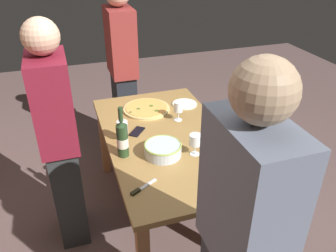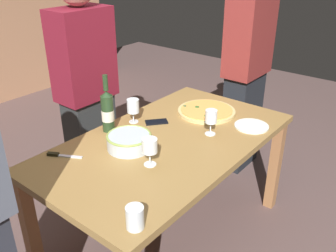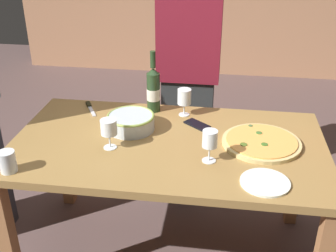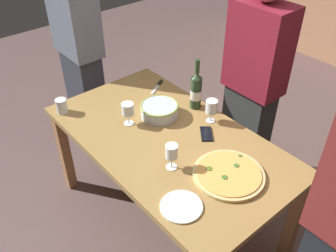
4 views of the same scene
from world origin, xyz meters
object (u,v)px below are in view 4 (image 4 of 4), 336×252
dining_table (168,149)px  side_plate (181,206)px  cell_phone (206,134)px  wine_bottle (196,90)px  person_guest_left (253,85)px  wine_glass_near_pizza (212,107)px  cup_amber (62,106)px  wine_glass_by_bottle (128,109)px  person_host (79,49)px  pizza (229,174)px  pizza_knife (158,85)px  serving_bowl (159,110)px  wine_glass_far_left (172,153)px

dining_table → side_plate: bearing=-33.3°
side_plate → cell_phone: size_ratio=1.51×
wine_bottle → person_guest_left: person_guest_left is taller
wine_glass_near_pizza → person_guest_left: bearing=92.3°
wine_bottle → cup_amber: (-0.54, -0.73, -0.08)m
wine_glass_by_bottle → person_host: person_host is taller
cell_phone → side_plate: bearing=72.6°
pizza → cup_amber: (-1.14, -0.41, 0.04)m
person_guest_left → wine_glass_by_bottle: bearing=-17.3°
side_plate → person_host: (-1.66, 0.37, 0.14)m
dining_table → cell_phone: 0.26m
wine_glass_near_pizza → cell_phone: bearing=-55.4°
dining_table → wine_glass_near_pizza: size_ratio=10.09×
cell_phone → wine_glass_near_pizza: bearing=-106.0°
person_host → side_plate: bearing=-9.5°
cup_amber → cell_phone: size_ratio=0.70×
dining_table → pizza: 0.48m
side_plate → pizza_knife: bearing=146.7°
serving_bowl → wine_glass_near_pizza: size_ratio=1.61×
wine_bottle → cup_amber: wine_bottle is taller
wine_glass_by_bottle → dining_table: bearing=20.2°
wine_glass_far_left → person_host: 1.43m
cup_amber → wine_glass_near_pizza: bearing=44.1°
wine_glass_near_pizza → wine_glass_by_bottle: (-0.32, -0.43, 0.00)m
dining_table → wine_glass_near_pizza: bearing=81.7°
wine_glass_by_bottle → person_host: (-0.92, 0.17, 0.03)m
cell_phone → pizza_knife: size_ratio=0.78×
wine_bottle → pizza_knife: size_ratio=1.95×
serving_bowl → cell_phone: size_ratio=1.78×
side_plate → person_host: bearing=167.4°
side_plate → pizza_knife: (-0.99, 0.65, 0.00)m
wine_bottle → wine_glass_by_bottle: 0.49m
pizza → wine_glass_by_bottle: 0.77m
cup_amber → wine_bottle: bearing=53.8°
wine_bottle → cell_phone: (0.27, -0.16, -0.13)m
pizza → person_host: (-1.67, 0.03, 0.13)m
wine_bottle → person_host: size_ratio=0.21×
pizza_knife → person_guest_left: 0.70m
person_host → wine_glass_by_bottle: bearing=-7.2°
person_host → pizza_knife: bearing=25.4°
cell_phone → cup_amber: bearing=-15.1°
dining_table → serving_bowl: serving_bowl is taller
cup_amber → person_guest_left: (0.70, 1.13, 0.05)m
dining_table → wine_bottle: wine_bottle is taller
pizza → wine_glass_far_left: 0.33m
dining_table → pizza_knife: 0.63m
cell_phone → pizza: bearing=103.3°
cell_phone → pizza_knife: bearing=-62.6°
dining_table → wine_glass_by_bottle: size_ratio=10.41×
pizza_knife → person_guest_left: size_ratio=0.11×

